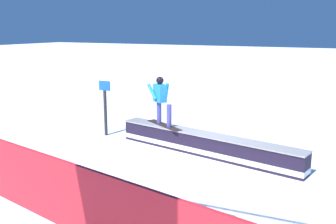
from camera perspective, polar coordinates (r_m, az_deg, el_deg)
name	(u,v)px	position (r m, az deg, el deg)	size (l,w,h in m)	color
ground_plane	(205,155)	(10.76, 5.50, -6.28)	(120.00, 120.00, 0.00)	white
grind_box	(205,145)	(10.68, 5.53, -4.88)	(5.58, 1.59, 0.61)	black
snowboarder	(161,99)	(11.36, -1.02, 1.95)	(1.46, 1.00, 1.42)	black
safety_fence	(92,206)	(6.51, -11.10, -13.46)	(9.17, 0.06, 1.25)	red
trail_marker	(105,106)	(12.54, -9.23, 0.82)	(0.40, 0.10, 1.77)	#262628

